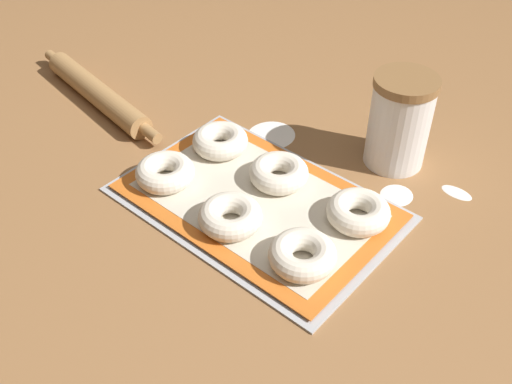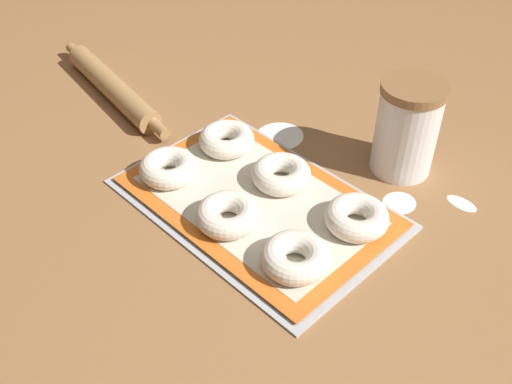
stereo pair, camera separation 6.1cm
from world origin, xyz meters
TOP-DOWN VIEW (x-y plane):
  - ground_plane at (0.00, 0.00)m, footprint 2.80×2.80m
  - baking_tray at (-0.01, -0.00)m, footprint 0.47×0.31m
  - baking_mat at (-0.01, -0.00)m, footprint 0.45×0.29m
  - bagel_front_left at (-0.17, -0.07)m, footprint 0.11×0.11m
  - bagel_front_center at (-0.00, -0.08)m, footprint 0.11×0.11m
  - bagel_front_right at (0.14, -0.07)m, footprint 0.11×0.11m
  - bagel_back_left at (-0.16, 0.07)m, footprint 0.11×0.11m
  - bagel_back_center at (-0.01, 0.06)m, footprint 0.11×0.11m
  - bagel_back_right at (0.15, 0.07)m, footprint 0.11×0.11m
  - flour_canister at (0.11, 0.26)m, footprint 0.12×0.12m
  - rolling_pin at (-0.48, 0.02)m, footprint 0.45×0.10m
  - flour_patch_near at (0.16, 0.18)m, footprint 0.06×0.06m
  - flour_patch_far at (-0.12, 0.18)m, footprint 0.09×0.10m
  - flour_patch_side at (0.24, 0.26)m, footprint 0.06×0.03m

SIDE VIEW (x-z plane):
  - ground_plane at x=0.00m, z-range 0.00..0.00m
  - flour_patch_far at x=-0.12m, z-range 0.00..0.00m
  - flour_patch_side at x=0.24m, z-range 0.00..0.00m
  - flour_patch_near at x=0.16m, z-range 0.00..0.00m
  - baking_tray at x=-0.01m, z-range 0.00..0.01m
  - baking_mat at x=-0.01m, z-range 0.01..0.01m
  - rolling_pin at x=-0.48m, z-range 0.00..0.05m
  - bagel_front_left at x=-0.17m, z-range 0.01..0.05m
  - bagel_front_center at x=0.00m, z-range 0.01..0.05m
  - bagel_front_right at x=0.14m, z-range 0.01..0.05m
  - bagel_back_left at x=-0.16m, z-range 0.01..0.05m
  - bagel_back_center at x=-0.01m, z-range 0.01..0.05m
  - bagel_back_right at x=0.15m, z-range 0.01..0.05m
  - flour_canister at x=0.11m, z-range 0.00..0.18m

